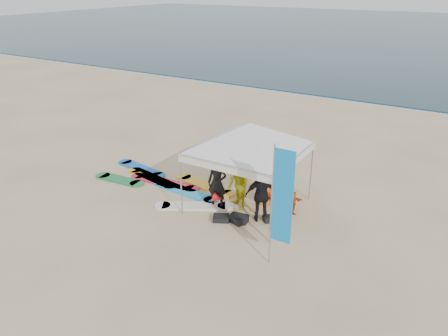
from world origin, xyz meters
The scene contains 14 objects.
ground centered at (0.00, 0.00, 0.00)m, with size 120.00×120.00×0.00m, color beige.
ocean centered at (0.00, 60.00, 0.04)m, with size 160.00×84.00×0.08m, color #0C2633.
shoreline_foam centered at (0.00, 18.20, 0.00)m, with size 160.00×1.20×0.01m, color silver.
person_black_a centered at (-0.24, 2.05, 0.90)m, with size 0.66×0.43×1.80m, color black.
person_yellow centered at (0.36, 2.38, 0.81)m, with size 0.79×0.62×1.63m, color yellow.
person_orange_a centered at (1.03, 3.02, 0.77)m, with size 1.00×0.57×1.55m, color orange.
person_black_b centered at (1.39, 2.03, 0.89)m, with size 1.04×0.43×1.77m, color black.
person_orange_b centered at (0.84, 3.52, 0.81)m, with size 0.79×0.51×1.62m, color red.
person_seated centered at (2.10, 2.82, 0.43)m, with size 0.79×0.25×0.86m, color red.
canopy_tent centered at (0.59, 2.63, 2.90)m, with size 4.41×4.41×3.33m.
feather_flag centered at (2.83, 0.13, 2.00)m, with size 0.58×0.04×3.41m.
marker_pennant centered at (-0.06, 1.80, 0.49)m, with size 0.28×0.28×0.64m.
gear_pile centered at (0.82, 1.60, 0.10)m, with size 1.87×1.24×0.22m.
surfboard_spread centered at (-2.73, 2.51, 0.03)m, with size 5.68×2.72×0.07m.
Camera 1 is at (6.57, -8.80, 7.00)m, focal length 35.00 mm.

